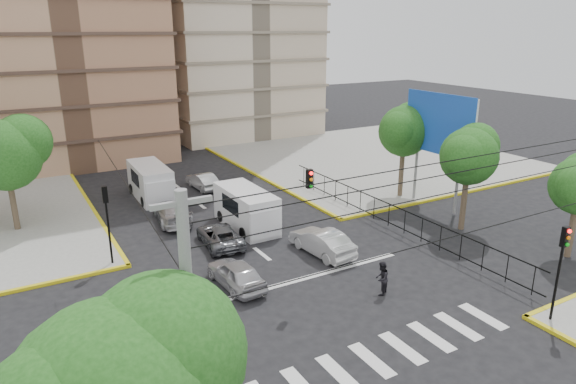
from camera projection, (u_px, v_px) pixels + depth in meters
ground at (308, 291)px, 25.51m from camera, size 160.00×160.00×0.00m
sidewalk_ne at (371, 157)px, 51.50m from camera, size 26.00×26.00×0.15m
crosswalk_stripes at (387, 354)px, 20.56m from camera, size 12.00×2.40×0.01m
stop_line at (296, 281)px, 26.50m from camera, size 13.00×0.40×0.01m
park_fence at (388, 228)px, 33.50m from camera, size 0.10×22.50×1.66m
billboard at (440, 126)px, 35.50m from camera, size 0.36×6.20×8.10m
tree_park_a at (470, 154)px, 31.86m from camera, size 4.41×3.60×6.83m
tree_park_c at (405, 129)px, 38.02m from camera, size 4.65×3.80×7.25m
tree_tudor at (6, 152)px, 31.47m from camera, size 5.39×4.40×7.43m
traffic_light_se at (561, 258)px, 21.84m from camera, size 0.28×0.22×4.40m
traffic_light_nw at (107, 212)px, 27.29m from camera, size 0.28×0.22×4.40m
traffic_light_hanging at (335, 188)px, 22.03m from camera, size 18.00×9.12×0.92m
utility_pole_sw at (192, 363)px, 12.35m from camera, size 1.40×0.28×9.00m
van_right_lane at (248, 211)px, 33.04m from camera, size 2.34×5.64×2.53m
van_left_lane at (152, 183)px, 38.82m from camera, size 2.37×5.75×2.57m
car_silver_front_left at (236, 273)px, 25.75m from camera, size 1.90×4.20×1.40m
car_white_front_right at (322, 242)px, 29.46m from camera, size 1.96×4.63×1.49m
car_grey_mid_left at (220, 236)px, 30.66m from camera, size 2.45×4.58×1.23m
car_silver_rear_left at (172, 211)px, 34.35m from camera, size 2.67×5.26×1.46m
car_darkgrey_mid_right at (237, 194)px, 38.43m from camera, size 2.01×3.81×1.23m
car_white_rear_right at (203, 181)px, 41.47m from camera, size 1.59×4.05×1.31m
pedestrian_crosswalk at (382, 278)px, 24.92m from camera, size 1.05×1.00×1.72m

